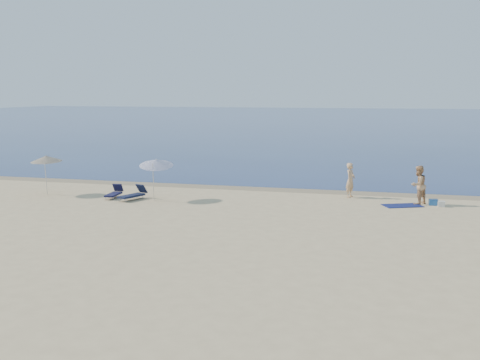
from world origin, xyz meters
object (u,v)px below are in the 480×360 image
person_right (418,185)px  umbrella_near (156,163)px  blue_cooler (433,202)px  person_left (350,180)px

person_right → umbrella_near: (-13.19, -2.21, 0.99)m
blue_cooler → person_right: bearing=165.6°
person_right → person_left: bearing=-69.6°
person_left → umbrella_near: umbrella_near is taller
person_right → umbrella_near: bearing=-42.1°
person_left → person_right: (3.45, -1.12, 0.05)m
person_left → umbrella_near: size_ratio=0.79×
person_left → blue_cooler: (4.21, -1.22, -0.78)m
blue_cooler → umbrella_near: (-13.95, -2.12, 1.82)m
person_left → blue_cooler: size_ratio=4.36×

